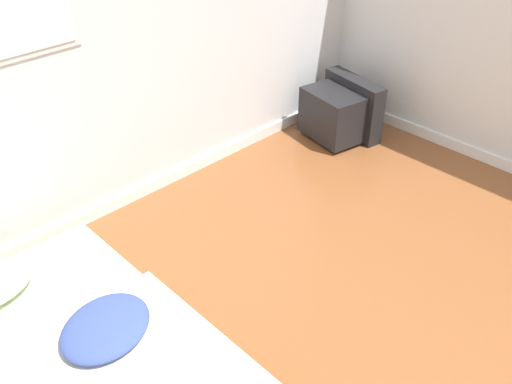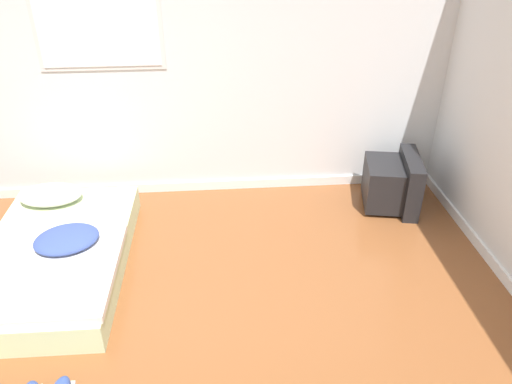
{
  "view_description": "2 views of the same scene",
  "coord_description": "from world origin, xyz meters",
  "views": [
    {
      "loc": [
        -1.37,
        -0.35,
        2.34
      ],
      "look_at": [
        0.61,
        1.67,
        0.4
      ],
      "focal_mm": 40.0,
      "sensor_mm": 36.0,
      "label": 1
    },
    {
      "loc": [
        0.56,
        -1.59,
        2.44
      ],
      "look_at": [
        0.83,
        1.68,
        0.51
      ],
      "focal_mm": 35.0,
      "sensor_mm": 36.0,
      "label": 2
    }
  ],
  "objects": [
    {
      "name": "crt_tv",
      "position": [
        2.11,
        2.2,
        0.23
      ],
      "size": [
        0.55,
        0.62,
        0.49
      ],
      "color": "black",
      "rests_on": "ground_plane"
    },
    {
      "name": "mattress_bed",
      "position": [
        -0.71,
        1.51,
        0.14
      ],
      "size": [
        1.05,
        1.74,
        0.35
      ],
      "color": "beige",
      "rests_on": "ground_plane"
    },
    {
      "name": "wall_back",
      "position": [
        -0.0,
        2.66,
        1.29
      ],
      "size": [
        7.62,
        0.08,
        2.6
      ],
      "color": "silver",
      "rests_on": "ground_plane"
    }
  ]
}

